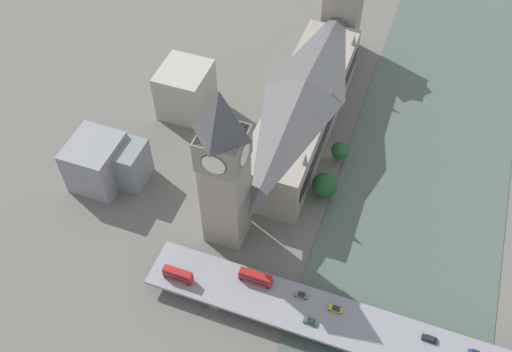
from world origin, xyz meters
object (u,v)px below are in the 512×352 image
at_px(clock_tower, 224,167).
at_px(victoria_tower, 343,10).
at_px(car_southbound_lead, 301,295).
at_px(car_northbound_tail, 310,321).
at_px(road_bridge, 389,339).
at_px(car_northbound_lead, 430,339).
at_px(car_southbound_tail, 336,309).
at_px(parliament_hall, 304,107).
at_px(double_decker_bus_lead, 255,277).
at_px(double_decker_bus_mid, 178,275).

bearing_deg(clock_tower, victoria_tower, -95.07).
height_order(clock_tower, car_southbound_lead, clock_tower).
height_order(clock_tower, victoria_tower, clock_tower).
xyz_separation_m(victoria_tower, car_northbound_tail, (-28.03, 142.03, -15.34)).
height_order(road_bridge, car_northbound_lead, car_northbound_lead).
distance_m(clock_tower, car_southbound_tail, 56.87).
height_order(parliament_hall, road_bridge, parliament_hall).
bearing_deg(car_northbound_lead, parliament_hall, -50.34).
relative_size(double_decker_bus_lead, car_northbound_tail, 2.60).
distance_m(clock_tower, car_northbound_lead, 81.91).
height_order(clock_tower, car_northbound_lead, clock_tower).
height_order(car_northbound_tail, car_southbound_lead, car_northbound_tail).
bearing_deg(parliament_hall, double_decker_bus_mid, 78.54).
distance_m(parliament_hall, road_bridge, 96.06).
xyz_separation_m(road_bridge, double_decker_bus_lead, (45.04, -4.15, 3.66)).
bearing_deg(victoria_tower, double_decker_bus_lead, 93.03).
bearing_deg(clock_tower, double_decker_bus_lead, 132.61).
xyz_separation_m(double_decker_bus_mid, car_southbound_tail, (-51.24, -6.69, -1.97)).
relative_size(road_bridge, double_decker_bus_lead, 14.29).
relative_size(victoria_tower, car_northbound_lead, 10.24).
bearing_deg(victoria_tower, parliament_hall, 90.05).
bearing_deg(clock_tower, car_northbound_lead, 165.12).
height_order(victoria_tower, double_decker_bus_mid, victoria_tower).
xyz_separation_m(clock_tower, car_northbound_lead, (-73.96, 19.65, -29.22)).
relative_size(double_decker_bus_lead, car_northbound_lead, 2.36).
distance_m(clock_tower, car_northbound_tail, 54.98).
xyz_separation_m(double_decker_bus_lead, car_southbound_tail, (-27.22, 0.99, -1.86)).
bearing_deg(victoria_tower, double_decker_bus_mid, 83.21).
bearing_deg(car_southbound_tail, victoria_tower, -75.76).
bearing_deg(car_southbound_tail, clock_tower, -24.03).
relative_size(road_bridge, car_southbound_tail, 34.95).
height_order(clock_tower, car_southbound_tail, clock_tower).
bearing_deg(double_decker_bus_lead, double_decker_bus_mid, 17.72).
distance_m(clock_tower, double_decker_bus_mid, 38.61).
bearing_deg(parliament_hall, car_northbound_tail, 108.48).
xyz_separation_m(road_bridge, car_southbound_tail, (17.83, -3.16, 1.80)).
relative_size(double_decker_bus_mid, car_southbound_tail, 2.21).
height_order(road_bridge, double_decker_bus_lead, double_decker_bus_lead).
distance_m(victoria_tower, road_bridge, 148.98).
distance_m(car_northbound_lead, car_northbound_tail, 36.35).
xyz_separation_m(parliament_hall, victoria_tower, (0.06, -58.33, 7.91)).
distance_m(double_decker_bus_mid, car_northbound_lead, 80.94).
xyz_separation_m(victoria_tower, double_decker_bus_mid, (16.91, 142.02, -13.37)).
xyz_separation_m(car_northbound_tail, car_southbound_tail, (-6.31, -6.70, 0.00)).
height_order(parliament_hall, double_decker_bus_mid, parliament_hall).
xyz_separation_m(parliament_hall, road_bridge, (-52.11, 80.17, -9.23)).
distance_m(road_bridge, car_southbound_tail, 18.20).
bearing_deg(car_northbound_tail, car_southbound_tail, -133.28).
xyz_separation_m(victoria_tower, car_southbound_tail, (-34.34, 135.33, -15.34)).
distance_m(double_decker_bus_mid, car_northbound_tail, 44.98).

